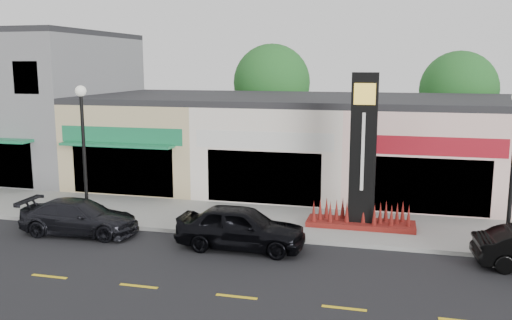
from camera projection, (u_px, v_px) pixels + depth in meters
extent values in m
plane|color=black|center=(262.00, 260.00, 18.07)|extent=(120.00, 120.00, 0.00)
cube|color=gray|center=(286.00, 222.00, 22.22)|extent=(52.00, 4.30, 0.15)
cube|color=gray|center=(275.00, 238.00, 20.07)|extent=(52.00, 0.20, 0.15)
cube|color=slate|center=(17.00, 105.00, 32.69)|extent=(12.00, 10.00, 8.00)
cube|color=#262628|center=(12.00, 35.00, 31.97)|extent=(12.00, 10.00, 0.30)
cube|color=black|center=(26.00, 78.00, 26.57)|extent=(1.40, 0.10, 1.60)
cube|color=tan|center=(164.00, 139.00, 30.71)|extent=(7.00, 10.00, 4.50)
cube|color=#262628|center=(162.00, 97.00, 30.29)|extent=(7.00, 10.00, 0.30)
cube|color=black|center=(123.00, 170.00, 26.13)|extent=(5.25, 0.10, 2.40)
cube|color=#1A7549|center=(121.00, 135.00, 25.84)|extent=(6.30, 0.12, 0.80)
cube|color=#1A7549|center=(117.00, 145.00, 25.48)|extent=(5.60, 0.90, 0.12)
cube|color=beige|center=(285.00, 144.00, 29.02)|extent=(7.00, 10.00, 4.50)
cube|color=#262628|center=(285.00, 99.00, 28.61)|extent=(7.00, 10.00, 0.30)
cube|color=black|center=(263.00, 178.00, 24.45)|extent=(5.25, 0.10, 2.40)
cube|color=silver|center=(263.00, 140.00, 24.15)|extent=(6.30, 0.12, 0.80)
cube|color=#FACFBF|center=(421.00, 149.00, 27.34)|extent=(7.00, 10.00, 4.50)
cube|color=#262628|center=(423.00, 101.00, 26.92)|extent=(7.00, 10.00, 0.30)
cube|color=black|center=(425.00, 186.00, 22.76)|extent=(5.25, 0.10, 2.40)
cube|color=#A41522|center=(427.00, 146.00, 22.46)|extent=(6.30, 0.12, 0.80)
cylinder|color=#382619|center=(272.00, 136.00, 37.38)|extent=(0.36, 0.36, 3.15)
sphere|color=#1C5A1F|center=(272.00, 82.00, 36.75)|extent=(5.20, 5.20, 5.20)
cylinder|color=#382619|center=(455.00, 143.00, 34.51)|extent=(0.36, 0.36, 2.97)
sphere|color=#1C5A1F|center=(459.00, 89.00, 33.91)|extent=(4.80, 4.80, 4.80)
cylinder|color=black|center=(88.00, 215.00, 22.34)|extent=(0.32, 0.32, 0.30)
cylinder|color=black|center=(84.00, 156.00, 21.90)|extent=(0.14, 0.14, 5.00)
sphere|color=silver|center=(81.00, 91.00, 21.45)|extent=(0.44, 0.44, 0.44)
cylinder|color=black|center=(506.00, 247.00, 18.48)|extent=(0.32, 0.32, 0.30)
cylinder|color=black|center=(512.00, 175.00, 18.05)|extent=(0.14, 0.14, 5.00)
cube|color=#611210|center=(361.00, 224.00, 21.32)|extent=(4.20, 1.30, 0.20)
cube|color=black|center=(363.00, 151.00, 20.81)|extent=(1.00, 0.40, 6.00)
cube|color=yellow|center=(365.00, 94.00, 20.22)|extent=(0.80, 0.05, 0.80)
cube|color=silver|center=(363.00, 152.00, 20.60)|extent=(0.12, 0.04, 3.00)
imported|color=black|center=(80.00, 217.00, 20.77)|extent=(2.06, 4.65, 1.33)
imported|color=black|center=(241.00, 227.00, 19.09)|extent=(1.90, 4.60, 1.56)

